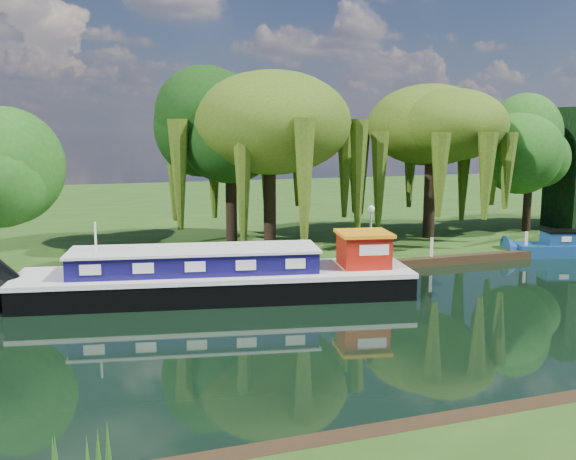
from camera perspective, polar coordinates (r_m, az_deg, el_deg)
name	(u,v)px	position (r m, az deg, el deg)	size (l,w,h in m)	color
ground	(480,313)	(26.09, 16.69, -7.11)	(120.00, 120.00, 0.00)	black
far_bank	(246,207)	(56.64, -3.78, 2.06)	(120.00, 52.00, 0.45)	#203F11
dutch_barge	(221,277)	(27.32, -6.02, -4.18)	(16.84, 6.73, 3.47)	black
red_dinghy	(250,293)	(28.13, -3.41, -5.57)	(2.50, 3.50, 0.72)	#98150B
willow_left	(269,126)	(35.94, -1.67, 9.26)	(7.79, 7.79, 9.33)	black
willow_right	(432,136)	(39.90, 12.65, 8.13)	(6.93, 6.93, 8.44)	black
tree_far_mid	(230,135)	(36.39, -5.15, 8.45)	(5.57, 5.57, 9.12)	black
tree_far_right	(530,151)	(44.09, 20.74, 6.59)	(4.61, 4.61, 7.55)	black
lamppost	(371,216)	(34.67, 7.39, 1.23)	(0.36, 0.36, 2.56)	silver
mooring_posts	(371,251)	(32.61, 7.41, -1.88)	(19.16, 0.16, 1.00)	silver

